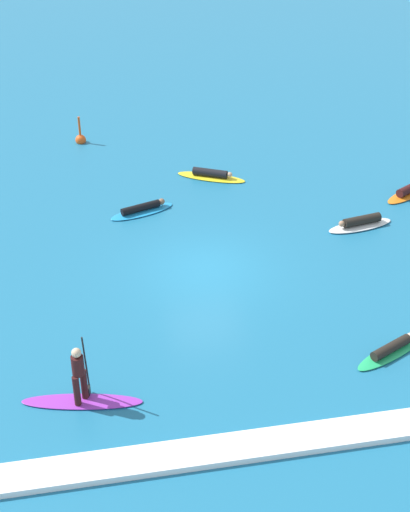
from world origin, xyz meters
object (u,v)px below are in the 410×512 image
surfer_on_orange_board (410,191)px  surfer_on_purple_board (81,388)px  surfer_on_blue_board (142,209)px  marker_buoy (81,139)px  surfer_on_green_board (392,349)px  surfer_on_yellow_board (211,175)px  surfer_on_white_board (360,223)px

surfer_on_orange_board → surfer_on_purple_board: bearing=-174.5°
surfer_on_blue_board → marker_buoy: 7.47m
surfer_on_blue_board → surfer_on_green_board: surfer_on_green_board is taller
surfer_on_purple_board → marker_buoy: surfer_on_purple_board is taller
surfer_on_orange_board → surfer_on_blue_board: bearing=147.4°
surfer_on_blue_board → surfer_on_green_board: size_ratio=1.01×
marker_buoy → surfer_on_blue_board: bearing=-74.2°
surfer_on_yellow_board → surfer_on_white_board: 6.79m
surfer_on_blue_board → surfer_on_orange_board: surfer_on_orange_board is taller
surfer_on_yellow_board → marker_buoy: (-5.15, 4.73, 0.03)m
surfer_on_purple_board → surfer_on_white_board: 12.75m
surfer_on_blue_board → marker_buoy: (-2.03, 7.19, 0.04)m
surfer_on_purple_board → surfer_on_orange_board: surfer_on_purple_board is taller
surfer_on_green_board → surfer_on_white_board: (1.72, 7.01, 0.03)m
surfer_on_orange_board → surfer_on_yellow_board: bearing=128.6°
marker_buoy → surfer_on_green_board: bearing=-64.5°
surfer_on_yellow_board → surfer_on_blue_board: bearing=-114.7°
surfer_on_green_board → marker_buoy: (-8.01, 16.75, 0.04)m
surfer_on_purple_board → surfer_on_green_board: surfer_on_purple_board is taller
surfer_on_purple_board → surfer_on_orange_board: (13.25, 9.59, -0.34)m
surfer_on_green_board → surfer_on_white_board: bearing=50.3°
surfer_on_blue_board → surfer_on_purple_board: (-2.66, -10.00, 0.37)m
surfer_on_orange_board → surfer_on_white_board: 3.61m
surfer_on_green_board → surfer_on_yellow_board: surfer_on_yellow_board is taller
surfer_on_green_board → surfer_on_orange_board: surfer_on_orange_board is taller
surfer_on_green_board → surfer_on_white_board: 7.21m
surfer_on_blue_board → surfer_on_white_board: (7.70, -2.56, 0.03)m
surfer_on_orange_board → surfer_on_green_board: bearing=-147.2°
surfer_on_blue_board → marker_buoy: marker_buoy is taller
surfer_on_orange_board → surfer_on_white_board: surfer_on_white_board is taller
surfer_on_blue_board → surfer_on_purple_board: surfer_on_purple_board is taller
marker_buoy → surfer_on_yellow_board: bearing=-42.6°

